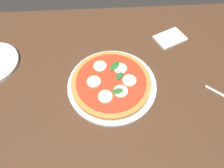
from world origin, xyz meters
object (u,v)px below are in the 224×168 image
Objects in this scene: dining_table at (96,91)px; pizza at (111,82)px; serving_tray at (112,85)px; napkin at (170,38)px.

dining_table is 0.15m from pizza.
pizza is (0.00, 0.00, 0.02)m from serving_tray.
serving_tray is at bearing -166.44° from pizza.
dining_table is 0.14m from serving_tray.
pizza reaches higher than serving_tray.
napkin is at bearing -139.78° from serving_tray.
serving_tray reaches higher than napkin.
dining_table is 0.41m from napkin.
pizza reaches higher than dining_table.
napkin is (-0.34, -0.19, 0.11)m from dining_table.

